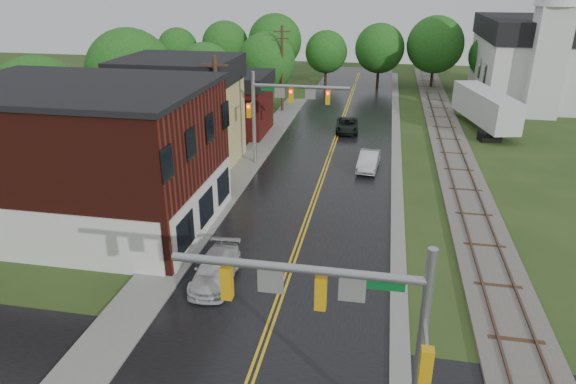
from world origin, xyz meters
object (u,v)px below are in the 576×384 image
(utility_pole_b, at_px, (218,121))
(tree_left_a, at_px, (41,107))
(tree_left_b, at_px, (131,75))
(semi_trailer, at_px, (485,107))
(church, at_px, (531,51))
(suv_dark, at_px, (347,125))
(brick_building, at_px, (85,157))
(tree_left_e, at_px, (267,63))
(traffic_signal_near, at_px, (347,311))
(pickup_white, at_px, (216,270))
(traffic_signal_far, at_px, (281,102))
(tree_left_c, at_px, (206,74))
(utility_pole_c, at_px, (282,68))

(utility_pole_b, distance_m, tree_left_a, 13.05)
(tree_left_b, height_order, semi_trailer, tree_left_b)
(church, xyz_separation_m, tree_left_b, (-37.85, -21.84, -0.12))
(church, relative_size, tree_left_b, 2.06)
(tree_left_b, bearing_deg, suv_dark, 16.23)
(brick_building, bearing_deg, tree_left_e, 83.29)
(church, distance_m, traffic_signal_near, 54.32)
(pickup_white, bearing_deg, traffic_signal_far, 88.00)
(brick_building, xyz_separation_m, tree_left_c, (-1.36, 24.90, 0.36))
(traffic_signal_near, bearing_deg, church, 72.28)
(traffic_signal_far, xyz_separation_m, tree_left_e, (-5.38, 18.90, -0.16))
(utility_pole_c, bearing_deg, semi_trailer, -8.81)
(utility_pole_b, relative_size, tree_left_b, 0.93)
(tree_left_a, relative_size, suv_dark, 1.96)
(tree_left_a, bearing_deg, pickup_white, -35.35)
(brick_building, relative_size, utility_pole_b, 1.59)
(tree_left_a, distance_m, tree_left_b, 10.22)
(traffic_signal_far, bearing_deg, utility_pole_b, -123.68)
(church, relative_size, traffic_signal_far, 2.72)
(tree_left_a, height_order, semi_trailer, tree_left_a)
(tree_left_a, height_order, tree_left_c, tree_left_a)
(church, height_order, tree_left_a, church)
(utility_pole_c, xyz_separation_m, tree_left_e, (-2.05, 1.90, 0.09))
(brick_building, relative_size, traffic_signal_near, 1.95)
(brick_building, height_order, semi_trailer, brick_building)
(traffic_signal_far, bearing_deg, church, 48.73)
(traffic_signal_near, height_order, utility_pole_b, utility_pole_b)
(utility_pole_c, bearing_deg, tree_left_b, -132.39)
(utility_pole_c, distance_m, tree_left_e, 2.79)
(brick_building, bearing_deg, semi_trailer, 44.74)
(tree_left_c, distance_m, semi_trailer, 27.56)
(church, xyz_separation_m, utility_pole_b, (-26.80, -31.74, -1.11))
(utility_pole_b, distance_m, tree_left_b, 14.87)
(tree_left_e, relative_size, semi_trailer, 0.71)
(utility_pole_b, distance_m, suv_dark, 17.59)
(utility_pole_b, height_order, semi_trailer, utility_pole_b)
(brick_building, bearing_deg, utility_pole_c, 78.91)
(tree_left_b, relative_size, pickup_white, 2.20)
(semi_trailer, bearing_deg, tree_left_e, 167.30)
(utility_pole_c, relative_size, pickup_white, 2.05)
(traffic_signal_near, height_order, suv_dark, traffic_signal_near)
(tree_left_a, height_order, pickup_white, tree_left_a)
(traffic_signal_near, relative_size, traffic_signal_far, 1.00)
(utility_pole_c, distance_m, suv_dark, 10.92)
(utility_pole_c, bearing_deg, traffic_signal_far, -78.91)
(traffic_signal_near, distance_m, tree_left_c, 41.67)
(utility_pole_c, xyz_separation_m, tree_left_b, (-11.05, -12.10, 1.00))
(tree_left_a, xyz_separation_m, tree_left_b, (2.00, 10.00, 0.60))
(traffic_signal_far, bearing_deg, semi_trailer, 39.05)
(tree_left_c, distance_m, suv_dark, 15.37)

